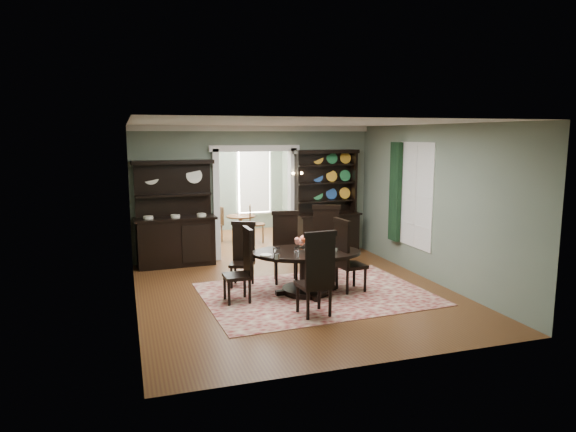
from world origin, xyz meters
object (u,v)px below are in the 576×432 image
object	(u,v)px
sideboard	(175,229)
parlor_table	(241,225)
welsh_dresser	(326,217)
dining_table	(306,264)

from	to	relation	value
sideboard	parlor_table	world-z (taller)	sideboard
welsh_dresser	parlor_table	xyz separation A→B (m)	(-1.62, 1.96, -0.43)
dining_table	welsh_dresser	world-z (taller)	welsh_dresser
sideboard	welsh_dresser	distance (m)	3.50
welsh_dresser	parlor_table	world-z (taller)	welsh_dresser
sideboard	welsh_dresser	size ratio (longest dim) A/B	0.92
parlor_table	welsh_dresser	bearing A→B (deg)	-50.39
dining_table	sideboard	distance (m)	3.42
dining_table	welsh_dresser	xyz separation A→B (m)	(1.50, 2.76, 0.36)
dining_table	parlor_table	bearing A→B (deg)	103.38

